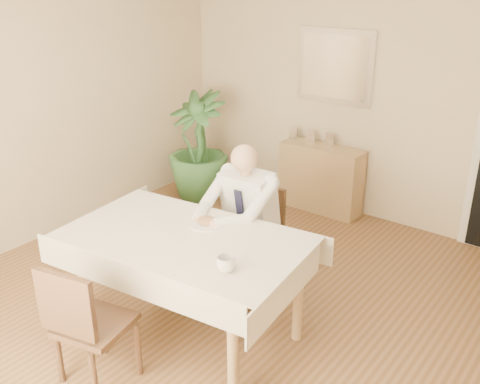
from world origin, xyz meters
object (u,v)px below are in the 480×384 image
Objects in this scene: chair_near at (84,321)px; dining_table at (185,247)px; chair_far at (257,229)px; seated_man at (237,215)px; coffee_mug at (226,264)px; potted_palm at (198,146)px; sideboard at (321,178)px.

dining_table is at bearing 71.80° from chair_near.
seated_man is (0.00, -0.28, 0.23)m from chair_far.
chair_far is at bearing 116.39° from coffee_mug.
potted_palm reaches higher than dining_table.
chair_far is 1.93m from potted_palm.
sideboard is at bearing 80.68° from chair_near.
chair_near is at bearing -102.04° from dining_table.
potted_palm reaches higher than chair_near.
seated_man reaches higher than dining_table.
dining_table is at bearing -50.25° from potted_palm.
sideboard is at bearing 89.81° from dining_table.
chair_near is (-0.07, -1.70, 0.02)m from chair_far.
coffee_mug is at bearing -64.49° from chair_far.
seated_man is at bearing 73.93° from chair_near.
coffee_mug reaches higher than dining_table.
dining_table is 2.12× the size of chair_near.
chair_near is at bearing -86.13° from sideboard.
chair_near is 3.30m from sideboard.
chair_near is 1.44m from seated_man.
chair_far is 0.36m from seated_man.
sideboard is (-0.82, 2.65, -0.44)m from coffee_mug.
dining_table is 14.84× the size of coffee_mug.
potted_palm is (-1.61, 1.06, 0.15)m from chair_far.
chair_far is at bearing 83.08° from dining_table.
coffee_mug is at bearing -44.80° from potted_palm.
seated_man is (0.07, 1.42, 0.21)m from chair_near.
coffee_mug is 0.14× the size of sideboard.
sideboard is at bearing 98.84° from seated_man.
sideboard is 1.44m from potted_palm.
coffee_mug reaches higher than chair_far.
potted_palm reaches higher than coffee_mug.
dining_table is 2.22× the size of chair_far.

